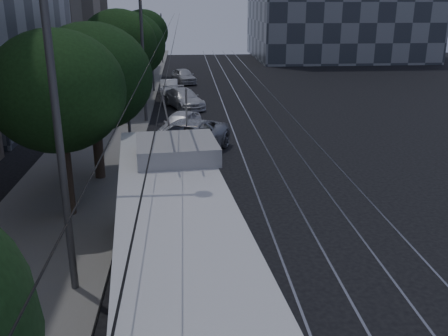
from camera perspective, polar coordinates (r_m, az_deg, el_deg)
name	(u,v)px	position (r m, az deg, el deg)	size (l,w,h in m)	color
ground	(275,265)	(15.69, 5.81, -11.00)	(120.00, 120.00, 0.00)	black
sidewalk	(113,118)	(34.59, -12.55, 5.55)	(5.00, 90.00, 0.15)	slate
tram_rails	(260,117)	(34.64, 4.14, 5.86)	(4.52, 90.00, 0.02)	#9999A1
overhead_wires	(148,67)	(33.72, -8.64, 11.32)	(2.23, 90.00, 6.00)	black
trolleybus	(177,256)	(12.47, -5.34, -9.93)	(3.93, 13.12, 5.63)	#BBBBBD
pickup_silver	(185,141)	(25.47, -4.52, 3.14)	(2.99, 6.49, 1.80)	#AEB1B6
car_white_a	(180,124)	(29.79, -5.05, 5.06)	(1.66, 4.12, 1.41)	white
car_white_b	(184,98)	(37.53, -4.58, 7.92)	(1.92, 4.72, 1.37)	silver
car_white_c	(169,88)	(42.05, -6.29, 9.04)	(1.42, 4.07, 1.34)	silver
car_white_d	(184,76)	(48.63, -4.62, 10.44)	(1.64, 4.07, 1.39)	silver
tree_1	(57,92)	(18.29, -18.50, 8.26)	(4.73, 4.73, 6.87)	#30251A
tree_2	(92,78)	(22.03, -14.83, 9.95)	(5.08, 5.08, 6.90)	#30251A
tree_3	(119,45)	(35.33, -11.95, 13.62)	(5.18, 5.18, 7.13)	#30251A
tree_4	(129,45)	(38.05, -10.84, 13.62)	(5.35, 5.35, 6.92)	#30251A
tree_5	(143,32)	(51.66, -9.19, 15.07)	(4.85, 4.85, 6.75)	#30251A
streetlamp_near	(68,56)	(12.72, -17.41, 12.10)	(2.59, 0.44, 10.82)	#525255
streetlamp_far	(148,31)	(32.35, -8.65, 15.22)	(2.35, 0.44, 9.65)	#525255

